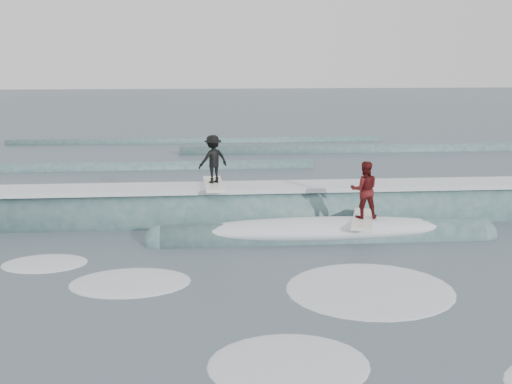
{
  "coord_description": "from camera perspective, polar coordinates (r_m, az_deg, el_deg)",
  "views": [
    {
      "loc": [
        -1.26,
        -11.63,
        4.98
      ],
      "look_at": [
        0.0,
        4.58,
        1.1
      ],
      "focal_mm": 40.0,
      "sensor_mm": 36.0,
      "label": 1
    }
  ],
  "objects": [
    {
      "name": "breaking_wave",
      "position": [
        17.61,
        0.84,
        -2.83
      ],
      "size": [
        20.26,
        3.8,
        2.03
      ],
      "color": "#375B5C",
      "rests_on": "ground"
    },
    {
      "name": "ground",
      "position": [
        12.71,
        1.62,
        -9.64
      ],
      "size": [
        160.0,
        160.0,
        0.0
      ],
      "primitive_type": "plane",
      "color": "#374751",
      "rests_on": "ground"
    },
    {
      "name": "surfer_black",
      "position": [
        17.49,
        -4.31,
        2.99
      ],
      "size": [
        1.09,
        2.03,
        1.57
      ],
      "color": "white",
      "rests_on": "ground"
    },
    {
      "name": "surfer_red",
      "position": [
        16.01,
        10.76,
        -0.15
      ],
      "size": [
        1.12,
        2.07,
        1.69
      ],
      "color": "white",
      "rests_on": "ground"
    },
    {
      "name": "whitewater",
      "position": [
        11.76,
        5.31,
        -11.68
      ],
      "size": [
        12.45,
        7.8,
        0.1
      ],
      "color": "white",
      "rests_on": "ground"
    },
    {
      "name": "far_swells",
      "position": [
        29.75,
        -1.15,
        3.78
      ],
      "size": [
        37.73,
        8.65,
        0.8
      ],
      "color": "#375B5C",
      "rests_on": "ground"
    }
  ]
}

